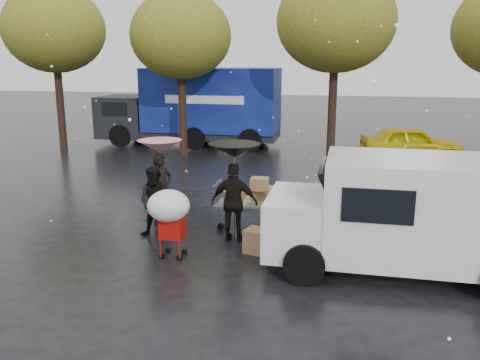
% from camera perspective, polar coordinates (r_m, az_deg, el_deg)
% --- Properties ---
extents(ground, '(90.00, 90.00, 0.00)m').
position_cam_1_polar(ground, '(11.04, -5.38, -7.60)').
color(ground, black).
rests_on(ground, ground).
extents(person_pink, '(0.68, 0.76, 1.76)m').
position_cam_1_polar(person_pink, '(12.42, -8.82, -1.01)').
color(person_pink, black).
rests_on(person_pink, ground).
extents(person_middle, '(0.84, 0.67, 1.64)m').
position_cam_1_polar(person_middle, '(11.54, -9.42, -2.47)').
color(person_middle, black).
rests_on(person_middle, ground).
extents(person_black, '(1.04, 0.46, 1.76)m').
position_cam_1_polar(person_black, '(11.14, -0.65, -2.54)').
color(person_black, black).
rests_on(person_black, ground).
extents(umbrella_pink, '(1.06, 1.06, 2.08)m').
position_cam_1_polar(umbrella_pink, '(12.20, -9.00, 3.74)').
color(umbrella_pink, '#4C4C4C').
rests_on(umbrella_pink, ground).
extents(umbrella_black, '(1.14, 1.14, 2.19)m').
position_cam_1_polar(umbrella_black, '(10.87, -0.67, 3.32)').
color(umbrella_black, '#4C4C4C').
rests_on(umbrella_black, ground).
extents(vendor_cart, '(1.52, 0.80, 1.27)m').
position_cam_1_polar(vendor_cart, '(12.03, 1.28, -2.08)').
color(vendor_cart, slate).
rests_on(vendor_cart, ground).
extents(shopping_cart, '(0.84, 0.84, 1.46)m').
position_cam_1_polar(shopping_cart, '(10.12, -7.96, -3.29)').
color(shopping_cart, red).
rests_on(shopping_cart, ground).
extents(white_van, '(4.91, 2.18, 2.20)m').
position_cam_1_polar(white_van, '(9.97, 18.33, -3.55)').
color(white_van, white).
rests_on(white_van, ground).
extents(blue_truck, '(8.30, 2.60, 3.50)m').
position_cam_1_polar(blue_truck, '(23.49, -5.17, 8.18)').
color(blue_truck, '#0B105E').
rests_on(blue_truck, ground).
extents(box_ground_near, '(0.65, 0.57, 0.50)m').
position_cam_1_polar(box_ground_near, '(10.67, 2.14, -6.86)').
color(box_ground_near, olive).
rests_on(box_ground_near, ground).
extents(box_ground_far, '(0.49, 0.43, 0.31)m').
position_cam_1_polar(box_ground_far, '(11.89, 10.83, -5.41)').
color(box_ground_far, olive).
rests_on(box_ground_far, ground).
extents(yellow_taxi, '(4.20, 2.27, 1.36)m').
position_cam_1_polar(yellow_taxi, '(21.16, 18.69, 3.95)').
color(yellow_taxi, '#D6B80B').
rests_on(yellow_taxi, ground).
extents(tree_row, '(21.60, 4.40, 7.12)m').
position_cam_1_polar(tree_row, '(20.14, 1.87, 16.61)').
color(tree_row, black).
rests_on(tree_row, ground).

